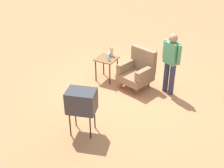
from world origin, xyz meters
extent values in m
plane|color=#C17A4C|center=(0.00, 0.00, 0.00)|extent=(60.00, 60.00, 0.00)
cylinder|color=brown|center=(-0.16, -0.01, 0.11)|extent=(0.05, 0.05, 0.22)
cylinder|color=brown|center=(0.35, -0.16, 0.11)|extent=(0.05, 0.05, 0.22)
cylinder|color=brown|center=(-0.01, 0.50, 0.11)|extent=(0.05, 0.05, 0.22)
cylinder|color=brown|center=(0.50, 0.35, 0.11)|extent=(0.05, 0.05, 0.22)
cube|color=#8C6B4C|center=(0.17, 0.17, 0.32)|extent=(0.94, 0.94, 0.20)
cube|color=#8C6B4C|center=(0.26, 0.48, 0.74)|extent=(0.77, 0.36, 0.64)
cube|color=#8C6B4C|center=(-0.14, 0.26, 0.55)|extent=(0.32, 0.70, 0.26)
cube|color=#8C6B4C|center=(0.48, 0.08, 0.55)|extent=(0.32, 0.70, 0.26)
cylinder|color=black|center=(-0.97, 0.00, 0.32)|extent=(0.04, 0.04, 0.63)
cylinder|color=black|center=(-0.52, 0.00, 0.32)|extent=(0.04, 0.04, 0.63)
cylinder|color=black|center=(-0.97, 0.45, 0.32)|extent=(0.04, 0.04, 0.63)
cylinder|color=black|center=(-0.52, 0.45, 0.32)|extent=(0.04, 0.04, 0.63)
cube|color=brown|center=(-0.74, 0.22, 0.65)|extent=(0.56, 0.56, 0.03)
cylinder|color=black|center=(0.12, -1.88, 0.28)|extent=(0.03, 0.03, 0.55)
cylinder|color=black|center=(-0.30, -2.00, 0.28)|extent=(0.03, 0.03, 0.55)
cylinder|color=black|center=(0.22, -2.22, 0.28)|extent=(0.03, 0.03, 0.55)
cylinder|color=black|center=(-0.20, -2.34, 0.28)|extent=(0.03, 0.03, 0.55)
cube|color=#333338|center=(-0.04, -2.11, 0.79)|extent=(0.70, 0.59, 0.48)
cube|color=#383D3F|center=(-0.10, -1.89, 0.79)|extent=(0.41, 0.13, 0.34)
cylinder|color=#2D3347|center=(0.96, 0.39, 0.43)|extent=(0.14, 0.14, 0.86)
cylinder|color=#2D3347|center=(1.14, 0.31, 0.43)|extent=(0.14, 0.14, 0.86)
cube|color=#4C9366|center=(1.05, 0.35, 1.14)|extent=(0.42, 0.35, 0.56)
cylinder|color=#4C9366|center=(0.83, 0.45, 1.17)|extent=(0.09, 0.09, 0.50)
cylinder|color=#4C9366|center=(1.27, 0.25, 1.17)|extent=(0.09, 0.09, 0.50)
sphere|color=#A37556|center=(1.05, 0.35, 1.53)|extent=(0.22, 0.22, 0.22)
cylinder|color=blue|center=(-0.70, 0.31, 0.72)|extent=(0.07, 0.07, 0.12)
cylinder|color=silver|center=(-0.63, 0.14, 0.76)|extent=(0.06, 0.06, 0.20)
cylinder|color=silver|center=(-0.69, 0.43, 0.75)|extent=(0.09, 0.09, 0.18)
sphere|color=yellow|center=(-0.69, 0.43, 0.89)|extent=(0.07, 0.07, 0.07)
sphere|color=#E04C66|center=(-0.73, 0.44, 0.89)|extent=(0.07, 0.07, 0.07)
sphere|color=orange|center=(-0.65, 0.41, 0.89)|extent=(0.07, 0.07, 0.07)
camera|label=1|loc=(2.91, -6.30, 4.08)|focal=47.21mm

